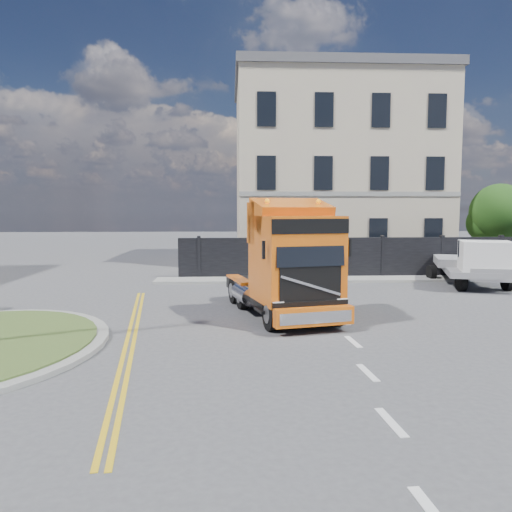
{
  "coord_description": "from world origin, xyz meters",
  "views": [
    {
      "loc": [
        -0.44,
        -15.15,
        3.39
      ],
      "look_at": [
        0.4,
        1.68,
        1.8
      ],
      "focal_mm": 35.0,
      "sensor_mm": 36.0,
      "label": 1
    }
  ],
  "objects": [
    {
      "name": "ground",
      "position": [
        0.0,
        0.0,
        0.0
      ],
      "size": [
        120.0,
        120.0,
        0.0
      ],
      "primitive_type": "plane",
      "color": "#424244",
      "rests_on": "ground"
    },
    {
      "name": "pavement_far",
      "position": [
        6.0,
        8.1,
        0.06
      ],
      "size": [
        20.0,
        1.6,
        0.12
      ],
      "primitive_type": "cube",
      "color": "gray",
      "rests_on": "ground"
    },
    {
      "name": "truck",
      "position": [
        1.32,
        -0.03,
        1.61
      ],
      "size": [
        3.55,
        6.36,
        3.6
      ],
      "rotation": [
        0.0,
        0.0,
        0.23
      ],
      "color": "black",
      "rests_on": "ground"
    },
    {
      "name": "flatbed_pickup",
      "position": [
        10.06,
        5.43,
        1.11
      ],
      "size": [
        3.4,
        5.41,
        2.07
      ],
      "rotation": [
        0.0,
        0.0,
        -0.31
      ],
      "color": "slate",
      "rests_on": "ground"
    },
    {
      "name": "tree",
      "position": [
        14.38,
        12.1,
        3.05
      ],
      "size": [
        3.2,
        3.2,
        4.8
      ],
      "color": "#382619",
      "rests_on": "ground"
    },
    {
      "name": "hoarding_fence",
      "position": [
        6.55,
        9.0,
        1.0
      ],
      "size": [
        18.8,
        0.25,
        2.0
      ],
      "color": "black",
      "rests_on": "ground"
    },
    {
      "name": "georgian_building",
      "position": [
        6.0,
        16.5,
        5.77
      ],
      "size": [
        12.3,
        10.3,
        12.8
      ],
      "color": "#B3A28E",
      "rests_on": "ground"
    }
  ]
}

